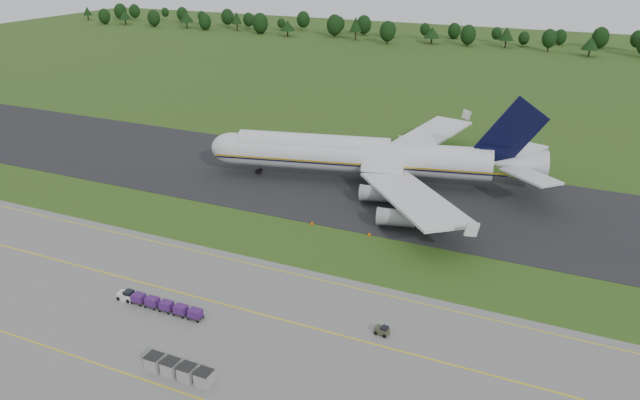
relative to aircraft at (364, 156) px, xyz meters
The scene contains 10 objects.
ground 32.79m from the aircraft, 89.22° to the right, with size 600.00×600.00×0.00m, color #2B4B16.
apron 66.52m from the aircraft, 89.62° to the right, with size 300.00×52.00×0.06m, color slate.
taxiway 7.16m from the aircraft, 84.16° to the right, with size 300.00×40.00×0.08m, color black.
apron_markings 59.53m from the aircraft, 89.58° to the right, with size 300.00×30.20×0.01m.
tree_line 188.04m from the aircraft, 89.74° to the left, with size 528.22×20.45×11.78m.
aircraft is the anchor object (origin of this frame).
baggage_train 59.85m from the aircraft, 98.11° to the right, with size 14.32×1.52×1.46m.
utility_cart 56.67m from the aircraft, 66.57° to the right, with size 1.93×1.30×1.00m.
uld_row 70.24m from the aircraft, 87.32° to the right, with size 9.10×1.90×1.88m.
edge_markers 25.92m from the aircraft, 78.42° to the right, with size 11.64×0.30×0.60m.
Camera 1 is at (43.31, -85.71, 48.40)m, focal length 35.00 mm.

